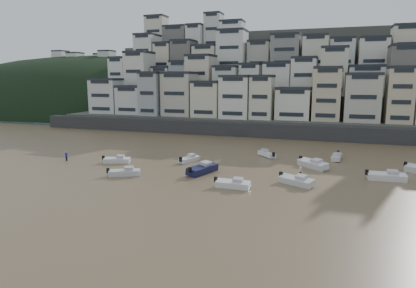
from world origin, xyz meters
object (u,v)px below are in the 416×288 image
(boat_c, at_px, (203,168))
(boat_e, at_px, (313,163))
(boat_i, at_px, (337,156))
(person_pink, at_px, (300,171))
(person_blue, at_px, (66,156))
(boat_d, at_px, (387,175))
(boat_k, at_px, (117,159))
(boat_j, at_px, (124,171))
(boat_f, at_px, (189,158))
(boat_b, at_px, (296,180))
(boat_a, at_px, (233,183))
(boat_h, at_px, (267,153))

(boat_c, distance_m, boat_e, 18.59)
(boat_i, bearing_deg, person_pink, -14.30)
(boat_e, height_order, person_pink, person_pink)
(boat_e, xyz_separation_m, person_blue, (-42.46, -8.72, 0.04))
(boat_d, bearing_deg, boat_c, -173.83)
(boat_d, bearing_deg, boat_e, 153.66)
(boat_e, xyz_separation_m, person_pink, (-1.43, -6.45, 0.04))
(boat_c, relative_size, boat_k, 1.32)
(boat_e, relative_size, boat_j, 1.18)
(boat_j, bearing_deg, boat_f, 37.87)
(boat_c, height_order, person_blue, boat_c)
(boat_b, relative_size, boat_i, 1.06)
(boat_c, relative_size, boat_d, 1.15)
(boat_e, height_order, boat_k, boat_e)
(boat_a, bearing_deg, person_pink, 47.63)
(boat_h, relative_size, boat_i, 0.94)
(boat_j, bearing_deg, boat_d, -11.31)
(boat_a, relative_size, boat_j, 1.00)
(boat_f, distance_m, person_pink, 20.11)
(boat_d, distance_m, boat_h, 22.34)
(boat_h, bearing_deg, boat_k, 78.03)
(boat_j, height_order, person_blue, person_blue)
(boat_h, bearing_deg, person_blue, 72.55)
(person_blue, bearing_deg, boat_e, 11.60)
(boat_a, relative_size, boat_k, 1.03)
(person_pink, bearing_deg, person_blue, -176.83)
(boat_e, bearing_deg, person_pink, -60.44)
(boat_d, height_order, boat_j, boat_d)
(boat_d, relative_size, boat_e, 0.94)
(boat_j, bearing_deg, boat_a, -29.11)
(boat_e, relative_size, boat_i, 1.18)
(boat_e, distance_m, boat_h, 10.97)
(boat_f, bearing_deg, person_blue, 126.12)
(boat_j, bearing_deg, boat_e, 1.92)
(boat_k, bearing_deg, boat_h, 12.35)
(boat_b, xyz_separation_m, boat_j, (-25.40, -3.41, -0.04))
(boat_i, distance_m, person_blue, 49.12)
(boat_i, height_order, person_pink, person_pink)
(boat_d, distance_m, boat_k, 43.64)
(boat_b, bearing_deg, boat_a, -124.91)
(boat_b, relative_size, boat_d, 0.95)
(boat_d, relative_size, boat_f, 1.21)
(boat_d, relative_size, person_blue, 3.31)
(boat_h, distance_m, boat_j, 27.77)
(boat_f, height_order, boat_k, boat_k)
(boat_j, height_order, boat_k, boat_j)
(boat_h, distance_m, boat_k, 27.76)
(boat_b, distance_m, boat_d, 13.93)
(boat_c, xyz_separation_m, boat_h, (7.37, 15.73, -0.24))
(boat_b, relative_size, person_blue, 3.15)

